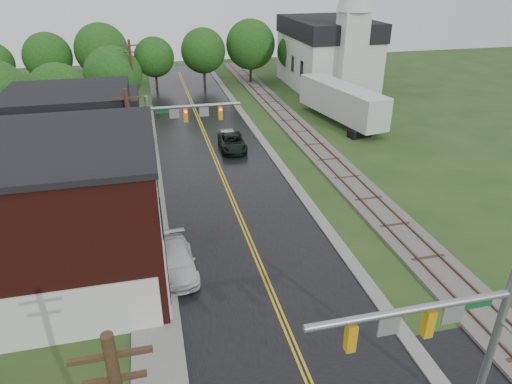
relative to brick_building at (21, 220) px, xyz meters
name	(u,v)px	position (x,y,z in m)	size (l,w,h in m)	color
main_road	(217,163)	(12.48, 15.00, -4.15)	(10.00, 90.00, 0.02)	black
curb_right	(261,140)	(17.88, 20.00, -4.15)	(0.80, 70.00, 0.12)	gray
sidewalk_left	(148,194)	(6.28, 10.00, -4.15)	(2.40, 50.00, 0.12)	gray
brick_building	(21,220)	(0.00, 0.00, 0.00)	(14.30, 10.30, 8.30)	#44140E
yellow_house	(78,157)	(1.48, 11.00, -0.95)	(8.00, 7.00, 6.40)	tan
darkred_building	(101,130)	(2.48, 20.00, -1.95)	(7.00, 6.00, 4.40)	#3F0F0C
church	(330,47)	(32.48, 38.74, 1.68)	(10.40, 18.40, 20.00)	silver
railroad	(304,135)	(22.48, 20.00, -4.05)	(3.20, 80.00, 0.30)	#59544C
traffic_signal_near	(446,332)	(15.96, -13.00, 0.82)	(7.34, 0.30, 7.20)	gray
traffic_signal_far	(177,123)	(9.01, 12.00, 0.82)	(7.34, 0.43, 7.20)	gray
utility_pole_b	(133,152)	(5.68, 7.00, 0.57)	(1.80, 0.28, 9.00)	#382616
utility_pole_c	(133,80)	(5.68, 29.00, 0.57)	(1.80, 0.28, 9.00)	#382616
tree_left_c	(60,95)	(-1.36, 24.90, 0.36)	(6.00, 6.00, 7.65)	black
tree_left_e	(115,77)	(3.64, 30.90, 0.66)	(6.40, 6.40, 8.16)	black
suv_dark	(232,142)	(14.48, 17.95, -3.43)	(2.38, 5.16, 1.43)	black
sedan_silver	(228,137)	(14.37, 19.86, -3.56)	(1.26, 3.61, 1.19)	#9F9FA3
pickup_white	(177,261)	(7.68, -0.58, -3.43)	(2.02, 4.96, 1.44)	white
semi_trailer	(342,101)	(27.93, 23.41, -1.68)	(5.37, 13.91, 4.20)	black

